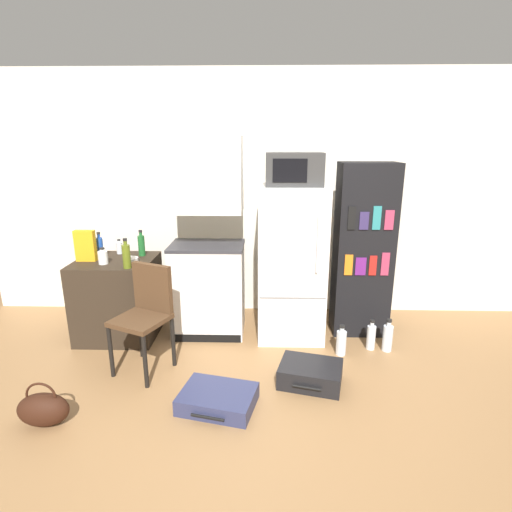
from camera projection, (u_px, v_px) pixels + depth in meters
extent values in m
plane|color=olive|center=(240.00, 417.00, 2.88)|extent=(24.00, 24.00, 0.00)
cube|color=silver|center=(268.00, 196.00, 4.43)|extent=(6.40, 0.10, 2.65)
cube|color=#2D2319|center=(118.00, 298.00, 4.01)|extent=(0.75, 0.67, 0.80)
cube|color=white|center=(208.00, 290.00, 4.06)|extent=(0.71, 0.49, 0.91)
cube|color=#333338|center=(207.00, 246.00, 3.93)|extent=(0.73, 0.50, 0.03)
cube|color=white|center=(204.00, 175.00, 3.74)|extent=(0.71, 0.41, 0.70)
cube|color=black|center=(206.00, 339.00, 3.94)|extent=(0.68, 0.01, 0.08)
cube|color=white|center=(291.00, 263.00, 3.92)|extent=(0.64, 0.57, 1.52)
cube|color=gray|center=(293.00, 298.00, 3.71)|extent=(0.62, 0.01, 0.01)
cylinder|color=silver|center=(318.00, 244.00, 3.55)|extent=(0.02, 0.02, 0.53)
cube|color=#333333|center=(294.00, 169.00, 3.67)|extent=(0.52, 0.40, 0.30)
cube|color=black|center=(290.00, 171.00, 3.47)|extent=(0.30, 0.01, 0.20)
cube|color=black|center=(363.00, 251.00, 3.98)|extent=(0.55, 0.36, 1.73)
cube|color=orange|center=(349.00, 265.00, 3.83)|extent=(0.08, 0.01, 0.20)
cube|color=#661E75|center=(361.00, 266.00, 3.83)|extent=(0.10, 0.01, 0.18)
cube|color=red|center=(373.00, 266.00, 3.83)|extent=(0.07, 0.01, 0.20)
cube|color=#A33351|center=(385.00, 264.00, 3.82)|extent=(0.07, 0.01, 0.23)
cube|color=black|center=(352.00, 218.00, 3.70)|extent=(0.07, 0.01, 0.22)
cube|color=#332856|center=(364.00, 221.00, 3.71)|extent=(0.09, 0.01, 0.17)
cube|color=teal|center=(377.00, 218.00, 3.70)|extent=(0.08, 0.01, 0.22)
cube|color=#A33351|center=(389.00, 220.00, 3.70)|extent=(0.08, 0.01, 0.18)
cylinder|color=#AD1914|center=(93.00, 247.00, 4.07)|extent=(0.09, 0.09, 0.17)
cylinder|color=#AD1914|center=(91.00, 237.00, 4.04)|extent=(0.04, 0.04, 0.03)
cylinder|color=black|center=(91.00, 235.00, 4.04)|extent=(0.05, 0.05, 0.02)
cylinder|color=white|center=(103.00, 258.00, 3.76)|extent=(0.09, 0.09, 0.12)
cylinder|color=white|center=(102.00, 250.00, 3.74)|extent=(0.04, 0.04, 0.02)
cylinder|color=black|center=(102.00, 248.00, 3.74)|extent=(0.05, 0.05, 0.01)
cylinder|color=#1E47A3|center=(100.00, 248.00, 3.96)|extent=(0.06, 0.06, 0.20)
cylinder|color=#1E47A3|center=(99.00, 236.00, 3.93)|extent=(0.03, 0.03, 0.04)
cylinder|color=black|center=(98.00, 233.00, 3.92)|extent=(0.03, 0.03, 0.02)
cylinder|color=#566619|center=(126.00, 257.00, 3.62)|extent=(0.07, 0.07, 0.22)
cylinder|color=#566619|center=(125.00, 243.00, 3.59)|extent=(0.03, 0.03, 0.04)
cylinder|color=black|center=(125.00, 240.00, 3.58)|extent=(0.04, 0.04, 0.02)
cylinder|color=silver|center=(120.00, 248.00, 4.11)|extent=(0.06, 0.06, 0.12)
cylinder|color=silver|center=(119.00, 242.00, 4.09)|extent=(0.03, 0.03, 0.02)
cylinder|color=black|center=(119.00, 240.00, 4.08)|extent=(0.03, 0.03, 0.01)
cylinder|color=#1E6028|center=(142.00, 246.00, 4.03)|extent=(0.07, 0.07, 0.21)
cylinder|color=#1E6028|center=(141.00, 234.00, 3.99)|extent=(0.03, 0.03, 0.04)
cylinder|color=black|center=(140.00, 231.00, 3.98)|extent=(0.03, 0.03, 0.02)
cylinder|color=silver|center=(131.00, 260.00, 3.84)|extent=(0.14, 0.14, 0.04)
cube|color=gold|center=(85.00, 246.00, 3.83)|extent=(0.19, 0.07, 0.30)
cylinder|color=black|center=(111.00, 352.00, 3.32)|extent=(0.04, 0.04, 0.46)
cylinder|color=black|center=(145.00, 362.00, 3.17)|extent=(0.04, 0.04, 0.46)
cylinder|color=black|center=(141.00, 334.00, 3.64)|extent=(0.04, 0.04, 0.46)
cylinder|color=black|center=(173.00, 342.00, 3.49)|extent=(0.04, 0.04, 0.46)
cube|color=#4C331E|center=(140.00, 320.00, 3.33)|extent=(0.53, 0.53, 0.04)
cube|color=#4C331E|center=(153.00, 287.00, 3.43)|extent=(0.37, 0.20, 0.42)
cube|color=navy|center=(218.00, 399.00, 2.98)|extent=(0.62, 0.51, 0.12)
cylinder|color=black|center=(207.00, 417.00, 2.78)|extent=(0.24, 0.07, 0.02)
cube|color=black|center=(311.00, 374.00, 3.27)|extent=(0.57, 0.47, 0.17)
cylinder|color=black|center=(307.00, 388.00, 3.08)|extent=(0.22, 0.07, 0.02)
ellipsoid|color=#33190F|center=(43.00, 410.00, 2.77)|extent=(0.36, 0.20, 0.24)
torus|color=#33190F|center=(41.00, 396.00, 2.74)|extent=(0.21, 0.02, 0.21)
cylinder|color=silver|center=(388.00, 338.00, 3.77)|extent=(0.09, 0.09, 0.25)
cylinder|color=silver|center=(389.00, 324.00, 3.73)|extent=(0.04, 0.04, 0.05)
cylinder|color=black|center=(389.00, 321.00, 3.72)|extent=(0.05, 0.05, 0.03)
cylinder|color=silver|center=(371.00, 338.00, 3.80)|extent=(0.08, 0.08, 0.23)
cylinder|color=silver|center=(372.00, 324.00, 3.76)|extent=(0.04, 0.04, 0.04)
cylinder|color=black|center=(372.00, 321.00, 3.75)|extent=(0.04, 0.04, 0.02)
cylinder|color=silver|center=(341.00, 343.00, 3.70)|extent=(0.09, 0.09, 0.23)
cylinder|color=silver|center=(342.00, 330.00, 3.66)|extent=(0.04, 0.04, 0.04)
cylinder|color=black|center=(342.00, 326.00, 3.65)|extent=(0.05, 0.05, 0.02)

